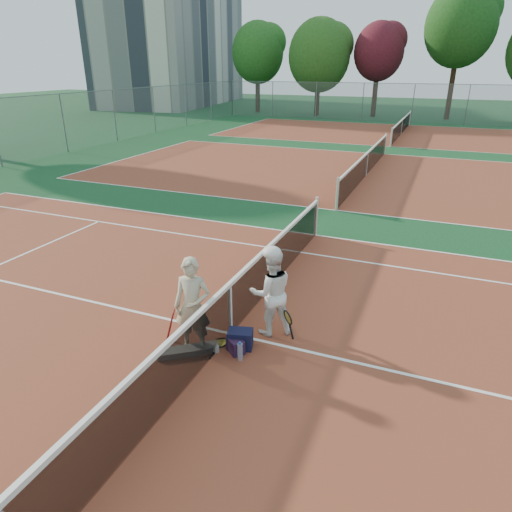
{
  "coord_description": "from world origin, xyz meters",
  "views": [
    {
      "loc": [
        3.06,
        -6.21,
        4.42
      ],
      "look_at": [
        0.0,
        1.16,
        1.05
      ],
      "focal_mm": 32.0,
      "sensor_mm": 36.0,
      "label": 1
    }
  ],
  "objects_px": {
    "apartment_block": "(174,35)",
    "racket_black_held": "(288,326)",
    "sports_bag_purple": "(235,346)",
    "racket_spare": "(221,343)",
    "net_main": "(230,309)",
    "player_b": "(271,292)",
    "water_bottle": "(240,352)",
    "racket_red": "(173,325)",
    "player_a": "(193,306)",
    "sports_bag_navy": "(240,339)"
  },
  "relations": [
    {
      "from": "player_b",
      "to": "racket_red",
      "type": "bearing_deg",
      "value": -2.3
    },
    {
      "from": "water_bottle",
      "to": "racket_spare",
      "type": "bearing_deg",
      "value": 149.17
    },
    {
      "from": "apartment_block",
      "to": "racket_spare",
      "type": "distance_m",
      "value": 52.95
    },
    {
      "from": "net_main",
      "to": "sports_bag_purple",
      "type": "distance_m",
      "value": 0.68
    },
    {
      "from": "net_main",
      "to": "racket_spare",
      "type": "distance_m",
      "value": 0.6
    },
    {
      "from": "player_b",
      "to": "net_main",
      "type": "bearing_deg",
      "value": -4.82
    },
    {
      "from": "racket_red",
      "to": "racket_spare",
      "type": "height_order",
      "value": "racket_red"
    },
    {
      "from": "racket_spare",
      "to": "sports_bag_purple",
      "type": "bearing_deg",
      "value": -115.63
    },
    {
      "from": "player_a",
      "to": "racket_spare",
      "type": "height_order",
      "value": "player_a"
    },
    {
      "from": "racket_spare",
      "to": "racket_black_held",
      "type": "bearing_deg",
      "value": -67.87
    },
    {
      "from": "player_b",
      "to": "racket_spare",
      "type": "relative_size",
      "value": 2.62
    },
    {
      "from": "racket_red",
      "to": "racket_spare",
      "type": "bearing_deg",
      "value": -9.45
    },
    {
      "from": "racket_spare",
      "to": "water_bottle",
      "type": "bearing_deg",
      "value": -125.5
    },
    {
      "from": "water_bottle",
      "to": "player_b",
      "type": "bearing_deg",
      "value": 80.87
    },
    {
      "from": "net_main",
      "to": "sports_bag_navy",
      "type": "xyz_separation_m",
      "value": [
        0.32,
        -0.31,
        -0.35
      ]
    },
    {
      "from": "apartment_block",
      "to": "racket_red",
      "type": "relative_size",
      "value": 37.55
    },
    {
      "from": "racket_spare",
      "to": "net_main",
      "type": "bearing_deg",
      "value": -10.52
    },
    {
      "from": "net_main",
      "to": "player_a",
      "type": "xyz_separation_m",
      "value": [
        -0.35,
        -0.66,
        0.32
      ]
    },
    {
      "from": "racket_spare",
      "to": "sports_bag_navy",
      "type": "relative_size",
      "value": 1.46
    },
    {
      "from": "apartment_block",
      "to": "sports_bag_navy",
      "type": "distance_m",
      "value": 53.1
    },
    {
      "from": "player_a",
      "to": "racket_red",
      "type": "bearing_deg",
      "value": 153.73
    },
    {
      "from": "racket_red",
      "to": "sports_bag_purple",
      "type": "bearing_deg",
      "value": -20.18
    },
    {
      "from": "net_main",
      "to": "sports_bag_purple",
      "type": "height_order",
      "value": "net_main"
    },
    {
      "from": "net_main",
      "to": "sports_bag_purple",
      "type": "bearing_deg",
      "value": -56.65
    },
    {
      "from": "apartment_block",
      "to": "racket_black_held",
      "type": "bearing_deg",
      "value": -56.51
    },
    {
      "from": "racket_black_held",
      "to": "sports_bag_purple",
      "type": "distance_m",
      "value": 0.96
    },
    {
      "from": "net_main",
      "to": "racket_black_held",
      "type": "xyz_separation_m",
      "value": [
        0.99,
        0.18,
        -0.22
      ]
    },
    {
      "from": "apartment_block",
      "to": "sports_bag_purple",
      "type": "bearing_deg",
      "value": -57.52
    },
    {
      "from": "player_b",
      "to": "racket_red",
      "type": "distance_m",
      "value": 1.77
    },
    {
      "from": "racket_black_held",
      "to": "apartment_block",
      "type": "bearing_deg",
      "value": -105.73
    },
    {
      "from": "player_a",
      "to": "racket_spare",
      "type": "relative_size",
      "value": 2.76
    },
    {
      "from": "racket_spare",
      "to": "water_bottle",
      "type": "xyz_separation_m",
      "value": [
        0.5,
        -0.3,
        0.14
      ]
    },
    {
      "from": "racket_red",
      "to": "racket_black_held",
      "type": "bearing_deg",
      "value": -2.22
    },
    {
      "from": "apartment_block",
      "to": "player_b",
      "type": "relative_size",
      "value": 13.98
    },
    {
      "from": "player_b",
      "to": "sports_bag_navy",
      "type": "xyz_separation_m",
      "value": [
        -0.3,
        -0.65,
        -0.63
      ]
    },
    {
      "from": "racket_red",
      "to": "sports_bag_purple",
      "type": "xyz_separation_m",
      "value": [
        1.14,
        0.07,
        -0.17
      ]
    },
    {
      "from": "net_main",
      "to": "player_b",
      "type": "xyz_separation_m",
      "value": [
        0.62,
        0.34,
        0.28
      ]
    },
    {
      "from": "player_b",
      "to": "water_bottle",
      "type": "bearing_deg",
      "value": 47.26
    },
    {
      "from": "water_bottle",
      "to": "racket_black_held",
      "type": "bearing_deg",
      "value": 57.31
    },
    {
      "from": "apartment_block",
      "to": "sports_bag_navy",
      "type": "height_order",
      "value": "apartment_block"
    },
    {
      "from": "player_b",
      "to": "sports_bag_purple",
      "type": "bearing_deg",
      "value": 35.08
    },
    {
      "from": "racket_black_held",
      "to": "sports_bag_navy",
      "type": "distance_m",
      "value": 0.84
    },
    {
      "from": "apartment_block",
      "to": "water_bottle",
      "type": "xyz_separation_m",
      "value": [
        28.47,
        -44.64,
        -7.35
      ]
    },
    {
      "from": "racket_spare",
      "to": "player_b",
      "type": "bearing_deg",
      "value": -48.77
    },
    {
      "from": "net_main",
      "to": "apartment_block",
      "type": "height_order",
      "value": "apartment_block"
    },
    {
      "from": "player_a",
      "to": "racket_black_held",
      "type": "relative_size",
      "value": 2.81
    },
    {
      "from": "player_b",
      "to": "sports_bag_navy",
      "type": "relative_size",
      "value": 3.84
    },
    {
      "from": "player_a",
      "to": "racket_spare",
      "type": "xyz_separation_m",
      "value": [
        0.32,
        0.32,
        -0.81
      ]
    },
    {
      "from": "net_main",
      "to": "player_b",
      "type": "distance_m",
      "value": 0.76
    },
    {
      "from": "racket_spare",
      "to": "player_a",
      "type": "bearing_deg",
      "value": 131.06
    }
  ]
}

